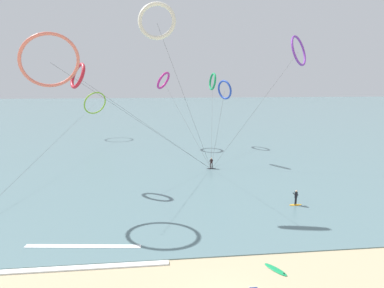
% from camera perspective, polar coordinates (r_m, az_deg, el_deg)
% --- Properties ---
extents(sea_water, '(400.00, 200.00, 0.08)m').
position_cam_1_polar(sea_water, '(121.56, -4.00, 5.77)').
color(sea_water, slate).
rests_on(sea_water, ground).
extents(surfer_amber, '(1.40, 0.73, 1.70)m').
position_cam_1_polar(surfer_amber, '(35.14, 18.91, -9.67)').
color(surfer_amber, orange).
rests_on(surfer_amber, ground).
extents(surfer_charcoal, '(1.40, 0.58, 1.70)m').
position_cam_1_polar(surfer_charcoal, '(46.28, 3.64, -3.76)').
color(surfer_charcoal, black).
rests_on(surfer_charcoal, ground).
extents(kite_violet, '(15.42, 4.54, 19.86)m').
position_cam_1_polar(kite_violet, '(49.81, 19.37, 16.17)').
color(kite_violet, purple).
rests_on(kite_violet, ground).
extents(kite_ivory, '(9.64, 12.06, 21.14)m').
position_cam_1_polar(kite_ivory, '(33.18, -6.59, 21.94)').
color(kite_ivory, silver).
rests_on(kite_ivory, ground).
extents(kite_emerald, '(3.74, 19.85, 14.74)m').
position_cam_1_polar(kite_emerald, '(62.77, 3.88, 11.62)').
color(kite_emerald, '#199351').
rests_on(kite_emerald, ground).
extents(kite_magenta, '(8.81, 19.81, 14.94)m').
position_cam_1_polar(kite_magenta, '(61.44, -5.39, 11.77)').
color(kite_magenta, '#CC288E').
rests_on(kite_magenta, ground).
extents(kite_lime, '(5.70, 50.65, 10.67)m').
position_cam_1_polar(kite_lime, '(73.22, -17.76, 7.32)').
color(kite_lime, '#8CC62D').
rests_on(kite_lime, ground).
extents(kite_coral, '(20.81, 15.53, 17.70)m').
position_cam_1_polar(kite_coral, '(32.69, -25.04, 13.94)').
color(kite_coral, '#EA7260').
rests_on(kite_coral, ground).
extents(kite_crimson, '(19.11, 6.55, 15.49)m').
position_cam_1_polar(kite_crimson, '(40.50, -20.62, 11.88)').
color(kite_crimson, red).
rests_on(kite_crimson, ground).
extents(kite_cobalt, '(4.00, 6.56, 13.33)m').
position_cam_1_polar(kite_cobalt, '(49.94, 6.13, 10.06)').
color(kite_cobalt, '#2647B7').
rests_on(kite_cobalt, ground).
extents(surfboard_spare, '(1.47, 1.88, 0.20)m').
position_cam_1_polar(surfboard_spare, '(24.41, 15.43, -21.76)').
color(surfboard_spare, '#199351').
rests_on(surfboard_spare, ground).
extents(wave_crest_near, '(16.63, 0.54, 0.12)m').
position_cam_1_polar(wave_crest_near, '(25.67, -24.66, -20.60)').
color(wave_crest_near, white).
rests_on(wave_crest_near, ground).
extents(wave_crest_mid, '(9.48, 1.50, 0.12)m').
position_cam_1_polar(wave_crest_mid, '(27.65, -19.76, -17.68)').
color(wave_crest_mid, white).
rests_on(wave_crest_mid, ground).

